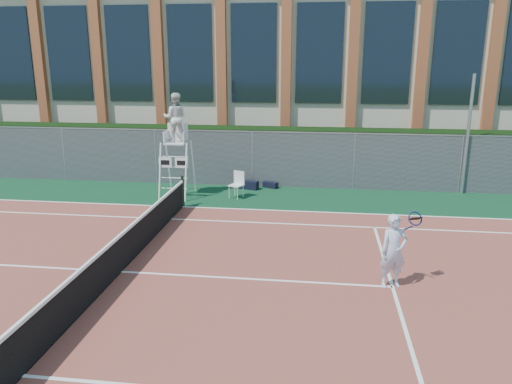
# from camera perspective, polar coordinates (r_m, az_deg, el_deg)

# --- Properties ---
(ground) EXTENTS (120.00, 120.00, 0.00)m
(ground) POSITION_cam_1_polar(r_m,az_deg,el_deg) (12.62, -15.19, -8.92)
(ground) COLOR #233814
(apron) EXTENTS (36.00, 20.00, 0.01)m
(apron) POSITION_cam_1_polar(r_m,az_deg,el_deg) (13.47, -13.57, -7.22)
(apron) COLOR #0D3A1F
(apron) RESTS_ON ground
(tennis_court) EXTENTS (23.77, 10.97, 0.02)m
(tennis_court) POSITION_cam_1_polar(r_m,az_deg,el_deg) (12.62, -15.19, -8.83)
(tennis_court) COLOR brown
(tennis_court) RESTS_ON apron
(tennis_net) EXTENTS (0.10, 11.30, 1.10)m
(tennis_net) POSITION_cam_1_polar(r_m,az_deg,el_deg) (12.42, -15.36, -6.65)
(tennis_net) COLOR black
(tennis_net) RESTS_ON ground
(fence) EXTENTS (40.00, 0.06, 2.20)m
(fence) POSITION_cam_1_polar(r_m,az_deg,el_deg) (20.33, -6.01, 3.87)
(fence) COLOR #595E60
(fence) RESTS_ON ground
(hedge) EXTENTS (40.00, 1.40, 2.20)m
(hedge) POSITION_cam_1_polar(r_m,az_deg,el_deg) (21.48, -5.28, 4.49)
(hedge) COLOR black
(hedge) RESTS_ON ground
(building) EXTENTS (45.00, 10.60, 8.22)m
(building) POSITION_cam_1_polar(r_m,az_deg,el_deg) (28.94, -1.91, 13.33)
(building) COLOR beige
(building) RESTS_ON ground
(steel_pole) EXTENTS (0.12, 0.12, 4.48)m
(steel_pole) POSITION_cam_1_polar(r_m,az_deg,el_deg) (20.23, 23.04, 5.98)
(steel_pole) COLOR #9EA0A5
(steel_pole) RESTS_ON ground
(umpire_chair) EXTENTS (1.08, 1.66, 3.86)m
(umpire_chair) POSITION_cam_1_polar(r_m,az_deg,el_deg) (18.55, -9.20, 8.07)
(umpire_chair) COLOR white
(umpire_chair) RESTS_ON ground
(plastic_chair) EXTENTS (0.61, 0.61, 0.98)m
(plastic_chair) POSITION_cam_1_polar(r_m,az_deg,el_deg) (18.40, -2.12, 1.13)
(plastic_chair) COLOR silver
(plastic_chair) RESTS_ON apron
(sports_bag_near) EXTENTS (0.84, 0.52, 0.33)m
(sports_bag_near) POSITION_cam_1_polar(r_m,az_deg,el_deg) (19.70, -0.86, 0.84)
(sports_bag_near) COLOR black
(sports_bag_near) RESTS_ON apron
(sports_bag_far) EXTENTS (0.64, 0.47, 0.23)m
(sports_bag_far) POSITION_cam_1_polar(r_m,az_deg,el_deg) (19.90, 1.66, 0.83)
(sports_bag_far) COLOR black
(sports_bag_far) RESTS_ON apron
(tennis_player) EXTENTS (0.99, 0.72, 1.70)m
(tennis_player) POSITION_cam_1_polar(r_m,az_deg,el_deg) (11.55, 15.46, -6.50)
(tennis_player) COLOR silver
(tennis_player) RESTS_ON tennis_court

